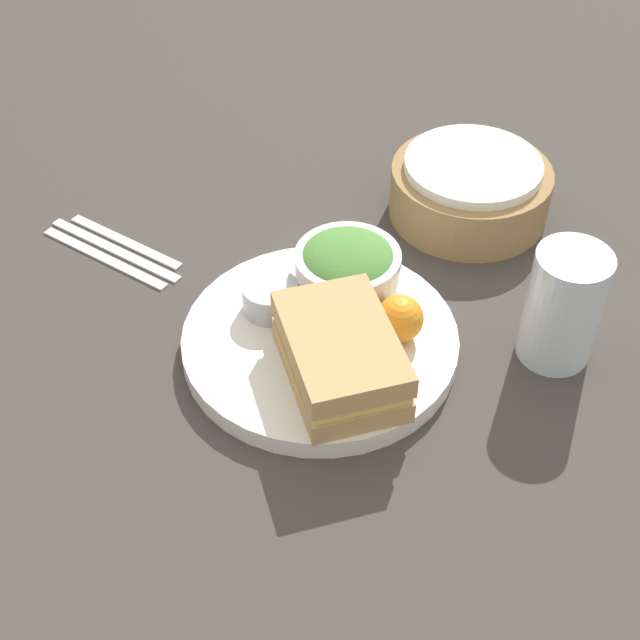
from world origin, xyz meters
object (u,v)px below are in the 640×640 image
Objects in this scene: fork at (104,257)px; salad_bowl at (348,269)px; knife at (115,249)px; spoon at (125,241)px; bread_basket at (470,189)px; plate at (320,342)px; drink_glass at (563,307)px; dressing_cup at (270,297)px; sandwich at (340,355)px.

salad_bowl is at bearing -162.74° from fork.
knife and spoon have the same top height.
salad_bowl reaches higher than bread_basket.
plate is 0.29m from fork.
spoon is (-0.01, 0.02, 0.00)m from knife.
drink_glass is 0.67× the size of bread_basket.
dressing_cup is (-0.06, -0.03, 0.03)m from plate.
fork is (-0.12, -0.42, -0.03)m from bread_basket.
knife is at bearing 90.00° from spoon.
sandwich is 0.86× the size of knife.
dressing_cup is 0.46× the size of drink_glass.
sandwich is 1.00× the size of spoon.
fork is (-0.19, -0.13, -0.04)m from dressing_cup.
bread_basket is at bearing -136.61° from knife.
salad_bowl is 0.87× the size of drink_glass.
plate is at bearing -118.52° from drink_glass.
drink_glass is (0.17, 0.24, 0.03)m from dressing_cup.
plate is 2.22× the size of drink_glass.
bread_basket is (-0.06, 0.29, -0.00)m from dressing_cup.
drink_glass reaches higher than plate.
drink_glass reaches higher than dressing_cup.
fork and knife have the same top height.
dressing_cup is (-0.12, -0.02, -0.01)m from sandwich.
salad_bowl reaches higher than dressing_cup.
drink_glass is at bearing 61.48° from plate.
salad_bowl is 0.58× the size of knife.
knife is at bearing -137.55° from salad_bowl.
dressing_cup reaches higher than spoon.
bread_basket reaches higher than dressing_cup.
dressing_cup is at bearing -100.74° from salad_bowl.
dressing_cup is 0.29m from drink_glass.
bread_basket is at bearing 114.51° from plate.
drink_glass reaches higher than salad_bowl.
spoon is at bearing -90.00° from knife.
sandwich is 0.33m from bread_basket.
fork is at bearing -106.23° from bread_basket.
drink_glass is at bearing -167.10° from spoon.
drink_glass reaches higher than knife.
knife is at bearing -136.46° from drink_glass.
plate is 0.29m from knife.
drink_glass is 0.77× the size of spoon.
plate is at bearing -52.40° from salad_bowl.
sandwich is at bearing -32.09° from salad_bowl.
knife is at bearing -107.95° from bread_basket.
dressing_cup is at bearing -174.63° from fork.
salad_bowl is 0.29m from spoon.
dressing_cup is at bearing -77.78° from bread_basket.
knife is at bearing -157.71° from sandwich.
sandwich is 0.34m from knife.
salad_bowl is 0.58× the size of bread_basket.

